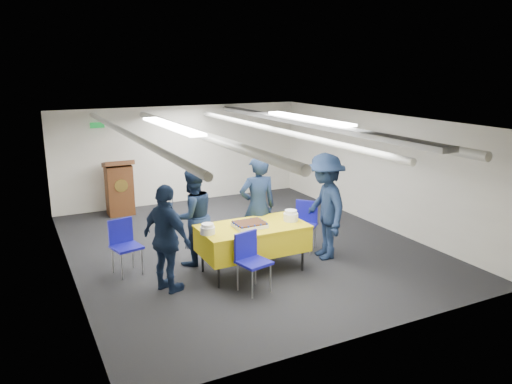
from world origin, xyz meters
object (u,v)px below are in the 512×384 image
chair_right (305,220)px  chair_left (124,241)px  chair_near (250,256)px  sailor_b (193,217)px  sailor_d (325,206)px  serving_table (253,238)px  sheet_cake (250,224)px  sailor_a (258,207)px  podium (119,187)px  sailor_c (167,239)px

chair_right → chair_left: same height
chair_near → sailor_b: bearing=106.7°
sailor_d → sailor_b: bearing=-98.6°
serving_table → chair_right: (1.29, 0.51, -0.03)m
sheet_cake → sailor_a: sailor_a is taller
podium → sailor_c: bearing=-92.6°
sheet_cake → sailor_a: size_ratio=0.28×
sheet_cake → podium: size_ratio=0.39×
chair_right → sailor_a: size_ratio=0.49×
sheet_cake → sailor_b: sailor_b is taller
serving_table → podium: bearing=106.4°
chair_near → chair_left: bearing=135.9°
serving_table → sailor_a: 0.74m
podium → chair_left: (-0.61, -3.28, -0.08)m
podium → chair_right: bearing=-55.4°
serving_table → chair_near: size_ratio=1.95×
sailor_c → podium: bearing=-27.1°
sheet_cake → sailor_d: (1.44, 0.05, 0.09)m
podium → sailor_b: sailor_b is taller
serving_table → chair_near: 0.67m
chair_right → chair_left: bearing=173.3°
sheet_cake → chair_right: 1.50m
serving_table → sailor_c: 1.44m
podium → chair_left: size_ratio=1.44×
sheet_cake → chair_left: (-1.76, 0.92, -0.28)m
sailor_d → serving_table: bearing=-78.7°
sheet_cake → serving_table: bearing=30.8°
sheet_cake → chair_left: size_ratio=0.57×
chair_right → sailor_d: 0.63m
chair_left → sailor_b: sailor_b is taller
chair_left → sailor_c: size_ratio=0.54×
chair_near → serving_table: bearing=60.8°
sailor_b → chair_near: bearing=96.0°
sailor_a → sailor_c: size_ratio=1.11×
sailor_b → sailor_a: bearing=159.1°
podium → sailor_c: 4.24m
sailor_a → sailor_d: sailor_d is taller
chair_right → podium: bearing=124.6°
podium → chair_right: (2.52, -3.65, -0.08)m
sailor_b → sailor_d: (2.09, -0.74, 0.09)m
chair_left → sailor_d: size_ratio=0.48×
serving_table → sailor_b: 1.08m
sailor_b → sailor_d: sailor_d is taller
chair_left → sailor_a: (2.20, -0.32, 0.35)m
chair_left → sailor_c: 1.08m
sheet_cake → sailor_c: (-1.34, -0.04, -0.01)m
sailor_c → chair_right: bearing=-102.2°
podium → chair_near: 4.82m
sailor_a → sailor_b: (-1.10, 0.20, -0.07)m
chair_right → sheet_cake: bearing=-158.0°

